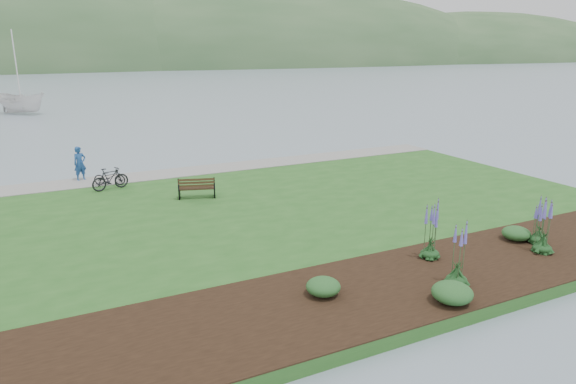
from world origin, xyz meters
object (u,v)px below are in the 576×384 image
Objects in this scene: park_bench at (197,188)px; person at (80,161)px; sailboat at (23,114)px; bicycle_a at (109,177)px.

person is at bearing 144.45° from park_bench.
sailboat is at bearing 117.30° from park_bench.
sailboat is (-7.33, 41.75, -0.91)m from park_bench.
bicycle_a is at bearing -72.58° from person.
person is 1.33× the size of bicycle_a.
sailboat reaches higher than bicycle_a.
park_bench is 0.85× the size of person.
person is at bearing -129.47° from sailboat.
sailboat is (-4.06, 37.44, -0.81)m from bicycle_a.
park_bench is 0.06× the size of sailboat.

